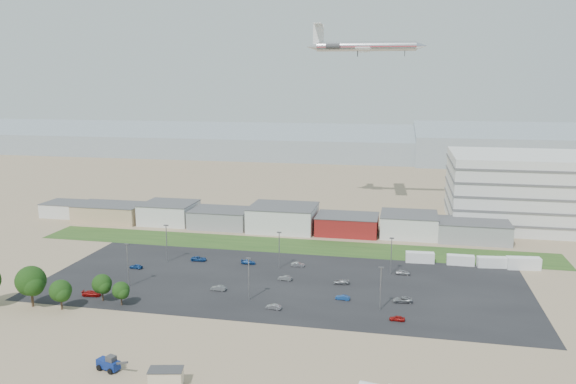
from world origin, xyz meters
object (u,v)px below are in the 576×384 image
(parked_car_10, at_px, (92,294))
(parked_car_13, at_px, (274,307))
(parked_car_0, at_px, (402,300))
(parked_car_5, at_px, (136,266))
(parked_car_4, at_px, (218,288))
(parked_car_2, at_px, (397,318))
(parked_car_9, at_px, (199,259))
(portable_shed, at_px, (166,377))
(parked_car_8, at_px, (403,272))
(parked_car_1, at_px, (343,297))
(parked_car_7, at_px, (285,278))
(telehandler, at_px, (108,363))
(parked_car_11, at_px, (298,265))
(parked_car_6, at_px, (248,262))
(airliner, at_px, (366,46))
(parked_car_12, at_px, (341,282))
(box_trailer_a, at_px, (420,257))

(parked_car_10, xyz_separation_m, parked_car_13, (43.59, 1.15, -0.07))
(parked_car_0, bearing_deg, parked_car_5, -104.99)
(parked_car_4, bearing_deg, parked_car_5, -108.56)
(parked_car_2, distance_m, parked_car_9, 62.90)
(portable_shed, height_order, parked_car_8, portable_shed)
(parked_car_1, distance_m, parked_car_7, 18.67)
(parked_car_0, height_order, parked_car_8, parked_car_8)
(parked_car_7, distance_m, parked_car_10, 46.60)
(parked_car_7, xyz_separation_m, parked_car_8, (29.22, 10.48, 0.04))
(parked_car_1, bearing_deg, parked_car_13, -51.30)
(portable_shed, height_order, telehandler, portable_shed)
(parked_car_0, bearing_deg, parked_car_11, -132.81)
(parked_car_0, distance_m, parked_car_6, 46.20)
(parked_car_0, distance_m, parked_car_7, 30.51)
(parked_car_4, bearing_deg, parked_car_1, 94.01)
(airliner, xyz_separation_m, parked_car_5, (-53.87, -85.59, -62.13))
(parked_car_1, height_order, parked_car_4, parked_car_4)
(telehandler, xyz_separation_m, parked_car_4, (6.31, 40.40, -0.79))
(parked_car_7, bearing_deg, parked_car_4, -48.32)
(parked_car_9, height_order, parked_car_10, parked_car_10)
(parked_car_13, bearing_deg, parked_car_9, -129.67)
(parked_car_0, xyz_separation_m, parked_car_5, (-70.47, 9.49, -0.01))
(parked_car_10, bearing_deg, parked_car_1, -88.18)
(parked_car_9, bearing_deg, parked_car_10, 148.77)
(parked_car_0, distance_m, parked_car_9, 59.54)
(parked_car_0, distance_m, parked_car_10, 72.24)
(parked_car_2, xyz_separation_m, parked_car_7, (-28.26, 19.33, 0.03))
(parked_car_8, xyz_separation_m, parked_car_10, (-71.37, -30.34, 0.00))
(telehandler, relative_size, parked_car_7, 1.89)
(airliner, xyz_separation_m, parked_car_7, (-12.63, -86.34, -62.15))
(portable_shed, height_order, parked_car_4, portable_shed)
(parked_car_7, relative_size, parked_car_12, 0.92)
(parked_car_8, bearing_deg, parked_car_13, 136.56)
(airliner, relative_size, parked_car_2, 13.90)
(portable_shed, xyz_separation_m, parked_car_10, (-33.52, 33.34, -0.79))
(parked_car_4, relative_size, parked_car_6, 0.93)
(parked_car_12, xyz_separation_m, parked_car_13, (-12.77, -18.88, -0.00))
(parked_car_12, bearing_deg, parked_car_7, -95.40)
(portable_shed, relative_size, parked_car_6, 1.41)
(parked_car_9, relative_size, parked_car_12, 1.13)
(telehandler, relative_size, parked_car_11, 1.90)
(telehandler, height_order, parked_car_11, telehandler)
(parked_car_1, height_order, parked_car_6, parked_car_6)
(box_trailer_a, distance_m, parked_car_11, 34.29)
(telehandler, height_order, parked_car_1, telehandler)
(parked_car_6, bearing_deg, parked_car_11, -87.50)
(parked_car_0, height_order, parked_car_7, parked_car_0)
(parked_car_5, bearing_deg, parked_car_9, 129.74)
(parked_car_1, bearing_deg, parked_car_9, -108.18)
(telehandler, distance_m, parked_car_5, 55.42)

